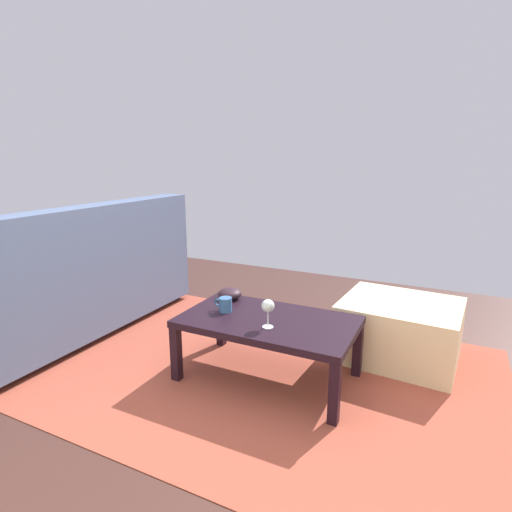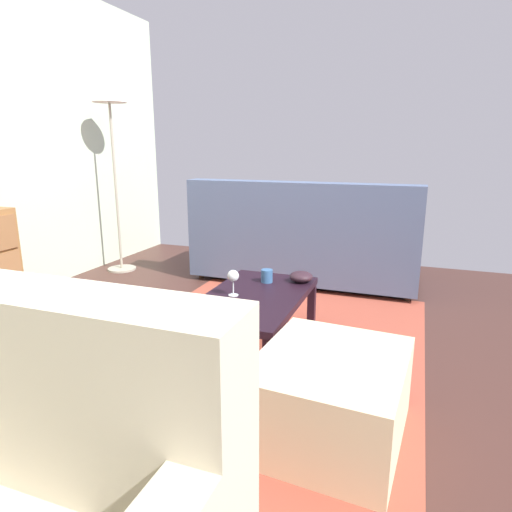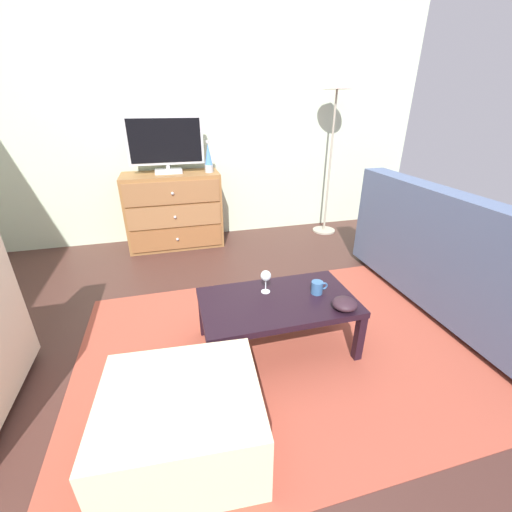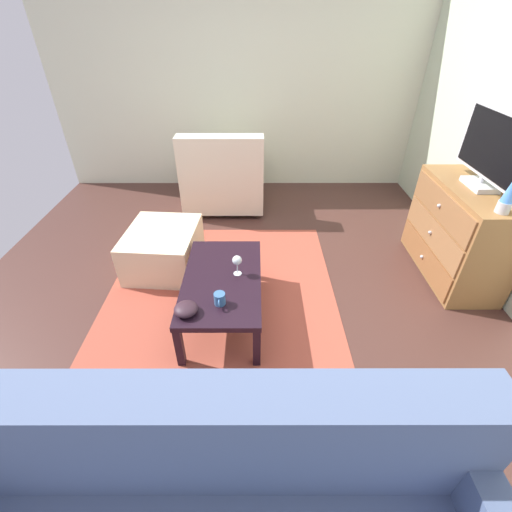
% 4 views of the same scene
% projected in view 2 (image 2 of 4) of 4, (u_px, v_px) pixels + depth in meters
% --- Properties ---
extents(ground_plane, '(5.36, 4.74, 0.05)m').
position_uv_depth(ground_plane, '(218.00, 365.00, 2.62)').
color(ground_plane, '#462923').
extents(area_rug, '(2.60, 1.90, 0.01)m').
position_uv_depth(area_rug, '(261.00, 351.00, 2.73)').
color(area_rug, '#A24735').
rests_on(area_rug, ground_plane).
extents(coffee_table, '(0.98, 0.56, 0.37)m').
position_uv_depth(coffee_table, '(254.00, 302.00, 2.66)').
color(coffee_table, black).
rests_on(coffee_table, ground_plane).
extents(wine_glass, '(0.07, 0.07, 0.16)m').
position_uv_depth(wine_glass, '(233.00, 277.00, 2.62)').
color(wine_glass, silver).
rests_on(wine_glass, coffee_table).
extents(mug, '(0.11, 0.08, 0.08)m').
position_uv_depth(mug, '(267.00, 276.00, 2.89)').
color(mug, '#376195').
rests_on(mug, coffee_table).
extents(bowl_decorative, '(0.15, 0.15, 0.07)m').
position_uv_depth(bowl_decorative, '(301.00, 277.00, 2.90)').
color(bowl_decorative, '#2F1C25').
rests_on(bowl_decorative, coffee_table).
extents(couch_large, '(0.85, 2.04, 0.94)m').
position_uv_depth(couch_large, '(305.00, 243.00, 4.11)').
color(couch_large, '#332319').
rests_on(couch_large, ground_plane).
extents(ottoman, '(0.74, 0.65, 0.37)m').
position_uv_depth(ottoman, '(330.00, 397.00, 1.90)').
color(ottoman, beige).
rests_on(ottoman, ground_plane).
extents(standing_lamp, '(0.32, 0.32, 1.82)m').
position_uv_depth(standing_lamp, '(110.00, 111.00, 4.17)').
color(standing_lamp, '#A59E8C').
rests_on(standing_lamp, ground_plane).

